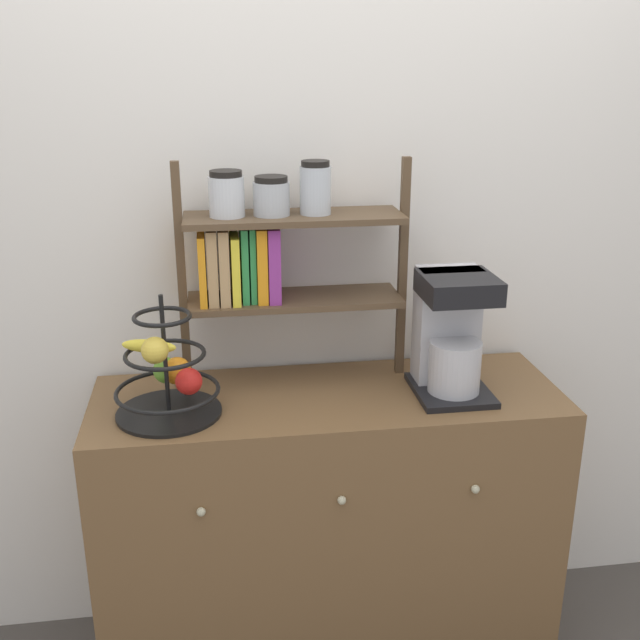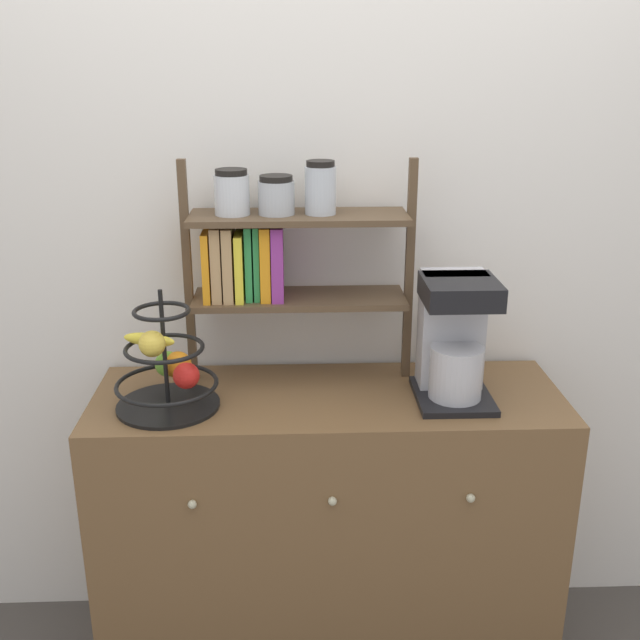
{
  "view_description": "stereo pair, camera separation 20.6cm",
  "coord_description": "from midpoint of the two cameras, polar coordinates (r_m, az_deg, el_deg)",
  "views": [
    {
      "loc": [
        -0.31,
        -1.69,
        1.81
      ],
      "look_at": [
        -0.02,
        0.23,
        1.13
      ],
      "focal_mm": 42.0,
      "sensor_mm": 36.0,
      "label": 1
    },
    {
      "loc": [
        -0.1,
        -1.71,
        1.81
      ],
      "look_at": [
        -0.02,
        0.23,
        1.13
      ],
      "focal_mm": 42.0,
      "sensor_mm": 36.0,
      "label": 2
    }
  ],
  "objects": [
    {
      "name": "coffee_maker",
      "position": [
        2.13,
        7.26,
        -1.02
      ],
      "size": [
        0.21,
        0.25,
        0.35
      ],
      "color": "black",
      "rests_on": "sideboard"
    },
    {
      "name": "fruit_stand",
      "position": [
        2.05,
        -14.35,
        -4.18
      ],
      "size": [
        0.28,
        0.28,
        0.34
      ],
      "color": "black",
      "rests_on": "sideboard"
    },
    {
      "name": "sideboard",
      "position": [
        2.37,
        -1.99,
        -15.66
      ],
      "size": [
        1.34,
        0.48,
        0.9
      ],
      "color": "brown",
      "rests_on": "ground_plane"
    },
    {
      "name": "shelf_hutch",
      "position": [
        2.13,
        -6.94,
        5.51
      ],
      "size": [
        0.66,
        0.2,
        0.65
      ],
      "color": "brown",
      "rests_on": "sideboard"
    },
    {
      "name": "wall_back",
      "position": [
        2.28,
        -3.03,
        6.31
      ],
      "size": [
        7.0,
        0.05,
        2.6
      ],
      "primitive_type": "cube",
      "color": "silver",
      "rests_on": "ground_plane"
    }
  ]
}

